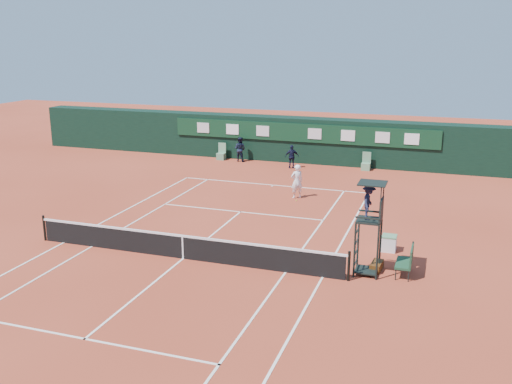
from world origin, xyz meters
TOP-DOWN VIEW (x-y plane):
  - ground at (0.00, 0.00)m, footprint 90.00×90.00m
  - court_lines at (0.00, 0.00)m, footprint 11.05×23.85m
  - tennis_net at (0.00, 0.00)m, footprint 12.90×0.10m
  - back_wall at (0.00, 18.74)m, footprint 40.00×1.65m
  - linesman_chair_left at (-5.50, 17.48)m, footprint 0.55×0.50m
  - linesman_chair_right at (4.50, 17.48)m, footprint 0.55×0.50m
  - umpire_chair at (6.91, 0.79)m, footprint 0.96×0.95m
  - player_bench at (8.29, 1.14)m, footprint 0.55×1.20m
  - tennis_bag at (7.22, 1.26)m, footprint 0.44×0.86m
  - cooler at (7.43, 3.41)m, footprint 0.57×0.57m
  - tennis_ball at (2.10, 9.13)m, footprint 0.07×0.07m
  - player at (1.95, 9.73)m, footprint 0.79×0.75m
  - ball_kid_left at (-4.08, 17.39)m, footprint 0.91×0.75m
  - ball_kid_right at (-0.14, 16.45)m, footprint 0.97×0.68m

SIDE VIEW (x-z plane):
  - ground at x=0.00m, z-range 0.00..0.00m
  - court_lines at x=0.00m, z-range 0.00..0.01m
  - tennis_ball at x=2.10m, z-range 0.00..0.07m
  - tennis_bag at x=7.22m, z-range 0.00..0.31m
  - linesman_chair_left at x=-5.50m, z-range -0.26..0.89m
  - linesman_chair_right at x=4.50m, z-range -0.26..0.89m
  - cooler at x=7.43m, z-range 0.00..0.65m
  - tennis_net at x=0.00m, z-range -0.04..1.06m
  - player_bench at x=8.29m, z-range 0.05..1.15m
  - ball_kid_right at x=-0.14m, z-range 0.00..1.53m
  - ball_kid_left at x=-4.08m, z-range 0.00..1.69m
  - player at x=1.95m, z-range 0.00..1.81m
  - back_wall at x=0.00m, z-range 0.01..3.01m
  - umpire_chair at x=6.91m, z-range 0.75..4.17m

